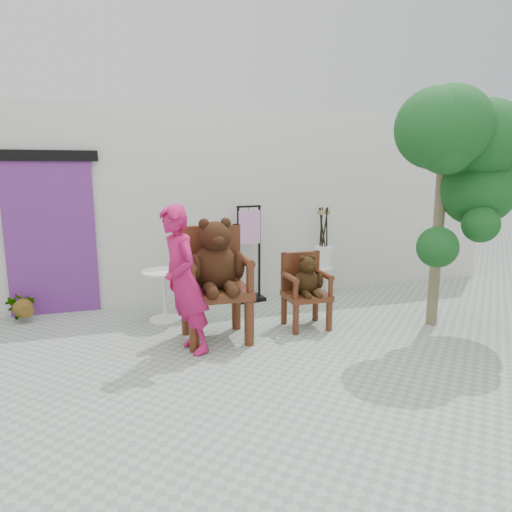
{
  "coord_description": "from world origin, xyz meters",
  "views": [
    {
      "loc": [
        -2.15,
        -4.4,
        2.07
      ],
      "look_at": [
        -0.39,
        1.18,
        0.95
      ],
      "focal_mm": 32.0,
      "sensor_mm": 36.0,
      "label": 1
    }
  ],
  "objects_px": {
    "chair_small": "(306,283)",
    "person": "(184,281)",
    "cafe_table": "(165,289)",
    "display_stand": "(249,265)",
    "tree": "(463,152)",
    "stool_bucket": "(323,256)",
    "chair_big": "(215,269)"
  },
  "relations": [
    {
      "from": "stool_bucket",
      "to": "tree",
      "type": "xyz_separation_m",
      "value": [
        0.77,
        -2.15,
        1.63
      ]
    },
    {
      "from": "person",
      "to": "display_stand",
      "type": "bearing_deg",
      "value": 128.67
    },
    {
      "from": "chair_big",
      "to": "stool_bucket",
      "type": "relative_size",
      "value": 1.03
    },
    {
      "from": "chair_small",
      "to": "cafe_table",
      "type": "xyz_separation_m",
      "value": [
        -1.75,
        0.8,
        -0.15
      ]
    },
    {
      "from": "chair_big",
      "to": "person",
      "type": "distance_m",
      "value": 0.55
    },
    {
      "from": "person",
      "to": "stool_bucket",
      "type": "bearing_deg",
      "value": 109.39
    },
    {
      "from": "display_stand",
      "to": "stool_bucket",
      "type": "bearing_deg",
      "value": -7.32
    },
    {
      "from": "stool_bucket",
      "to": "chair_small",
      "type": "bearing_deg",
      "value": -123.52
    },
    {
      "from": "display_stand",
      "to": "chair_small",
      "type": "bearing_deg",
      "value": -82.99
    },
    {
      "from": "display_stand",
      "to": "tree",
      "type": "distance_m",
      "value": 3.42
    },
    {
      "from": "display_stand",
      "to": "stool_bucket",
      "type": "distance_m",
      "value": 1.29
    },
    {
      "from": "cafe_table",
      "to": "tree",
      "type": "relative_size",
      "value": 0.23
    },
    {
      "from": "chair_small",
      "to": "display_stand",
      "type": "relative_size",
      "value": 0.65
    },
    {
      "from": "cafe_table",
      "to": "stool_bucket",
      "type": "xyz_separation_m",
      "value": [
        2.67,
        0.59,
        0.2
      ]
    },
    {
      "from": "chair_small",
      "to": "tree",
      "type": "height_order",
      "value": "tree"
    },
    {
      "from": "chair_big",
      "to": "display_stand",
      "type": "distance_m",
      "value": 1.74
    },
    {
      "from": "chair_big",
      "to": "tree",
      "type": "xyz_separation_m",
      "value": [
        2.92,
        -0.67,
        1.4
      ]
    },
    {
      "from": "stool_bucket",
      "to": "tree",
      "type": "distance_m",
      "value": 2.81
    },
    {
      "from": "chair_small",
      "to": "cafe_table",
      "type": "distance_m",
      "value": 1.93
    },
    {
      "from": "chair_big",
      "to": "stool_bucket",
      "type": "height_order",
      "value": "chair_big"
    },
    {
      "from": "chair_small",
      "to": "person",
      "type": "distance_m",
      "value": 1.73
    },
    {
      "from": "chair_big",
      "to": "display_stand",
      "type": "height_order",
      "value": "display_stand"
    },
    {
      "from": "chair_big",
      "to": "cafe_table",
      "type": "bearing_deg",
      "value": 120.51
    },
    {
      "from": "chair_big",
      "to": "person",
      "type": "bearing_deg",
      "value": -141.38
    },
    {
      "from": "person",
      "to": "display_stand",
      "type": "relative_size",
      "value": 1.12
    },
    {
      "from": "person",
      "to": "tree",
      "type": "distance_m",
      "value": 3.66
    },
    {
      "from": "chair_small",
      "to": "stool_bucket",
      "type": "relative_size",
      "value": 0.67
    },
    {
      "from": "person",
      "to": "cafe_table",
      "type": "xyz_separation_m",
      "value": [
        -0.09,
        1.23,
        -0.41
      ]
    },
    {
      "from": "chair_small",
      "to": "display_stand",
      "type": "height_order",
      "value": "display_stand"
    },
    {
      "from": "tree",
      "to": "chair_small",
      "type": "bearing_deg",
      "value": 156.14
    },
    {
      "from": "chair_small",
      "to": "tree",
      "type": "relative_size",
      "value": 0.32
    },
    {
      "from": "chair_big",
      "to": "cafe_table",
      "type": "relative_size",
      "value": 2.13
    }
  ]
}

